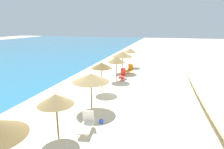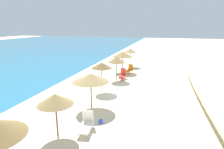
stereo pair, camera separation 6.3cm
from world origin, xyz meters
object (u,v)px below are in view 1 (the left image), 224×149
at_px(beach_umbrella_4, 116,60).
at_px(beach_ball, 101,121).
at_px(lounge_chair_0, 87,124).
at_px(beach_umbrella_3, 102,65).
at_px(lounge_chair_2, 129,69).
at_px(beach_umbrella_5, 122,54).
at_px(beach_umbrella_2, 91,78).
at_px(beach_umbrella_6, 130,50).
at_px(beach_umbrella_1, 56,99).
at_px(lounge_chair_3, 122,75).

height_order(beach_umbrella_4, beach_ball, beach_umbrella_4).
bearing_deg(lounge_chair_0, beach_umbrella_3, -87.79).
relative_size(lounge_chair_0, beach_ball, 5.45).
bearing_deg(beach_ball, lounge_chair_2, 3.31).
xyz_separation_m(beach_umbrella_4, beach_umbrella_5, (3.90, 0.22, 0.02)).
distance_m(beach_umbrella_2, beach_umbrella_6, 15.39).
height_order(lounge_chair_0, lounge_chair_2, lounge_chair_2).
distance_m(beach_umbrella_1, lounge_chair_0, 2.39).
bearing_deg(beach_umbrella_5, lounge_chair_2, -102.65).
xyz_separation_m(beach_umbrella_4, lounge_chair_2, (3.68, -0.77, -1.88)).
height_order(beach_umbrella_3, beach_umbrella_4, beach_umbrella_3).
bearing_deg(beach_umbrella_4, lounge_chair_2, -11.89).
height_order(beach_umbrella_1, beach_umbrella_5, beach_umbrella_5).
relative_size(beach_umbrella_2, lounge_chair_2, 1.77).
bearing_deg(lounge_chair_2, beach_umbrella_5, 3.72).
bearing_deg(beach_umbrella_3, beach_umbrella_5, -1.04).
height_order(lounge_chair_0, lounge_chair_3, lounge_chair_3).
bearing_deg(beach_umbrella_2, beach_umbrella_3, 7.19).
relative_size(beach_umbrella_5, beach_ball, 9.16).
bearing_deg(lounge_chair_2, lounge_chair_3, 101.99).
height_order(beach_umbrella_4, beach_umbrella_6, beach_umbrella_6).
bearing_deg(lounge_chair_3, lounge_chair_2, -98.38).
bearing_deg(lounge_chair_0, beach_umbrella_5, -94.39).
height_order(beach_umbrella_2, beach_umbrella_4, beach_umbrella_4).
bearing_deg(beach_umbrella_4, beach_umbrella_2, -179.12).
bearing_deg(beach_umbrella_1, beach_umbrella_4, -1.32).
distance_m(beach_umbrella_5, lounge_chair_0, 14.74).
height_order(beach_umbrella_6, beach_ball, beach_umbrella_6).
xyz_separation_m(beach_umbrella_2, beach_ball, (-1.99, -1.43, -2.21)).
relative_size(beach_umbrella_3, beach_ball, 9.17).
bearing_deg(beach_umbrella_6, beach_umbrella_3, 177.94).
bearing_deg(beach_umbrella_5, beach_umbrella_1, 179.81).
bearing_deg(lounge_chair_0, beach_umbrella_1, 28.67).
height_order(beach_umbrella_4, beach_umbrella_5, beach_umbrella_5).
distance_m(beach_umbrella_3, lounge_chair_0, 7.20).
relative_size(beach_umbrella_4, lounge_chair_3, 1.62).
bearing_deg(lounge_chair_2, beach_ball, 109.68).
distance_m(beach_umbrella_2, lounge_chair_3, 8.58).
relative_size(beach_umbrella_3, lounge_chair_0, 1.68).
xyz_separation_m(beach_umbrella_3, lounge_chair_3, (4.58, -0.91, -1.97)).
relative_size(beach_umbrella_5, lounge_chair_0, 1.68).
height_order(beach_umbrella_1, beach_umbrella_2, beach_umbrella_2).
xyz_separation_m(beach_umbrella_1, beach_ball, (2.00, -1.82, -2.04)).
distance_m(lounge_chair_2, beach_ball, 13.36).
xyz_separation_m(beach_umbrella_3, lounge_chair_0, (-6.78, -1.37, -2.02)).
xyz_separation_m(beach_umbrella_1, beach_umbrella_2, (3.99, -0.39, 0.16)).
bearing_deg(lounge_chair_2, beach_umbrella_6, -63.59).
xyz_separation_m(beach_umbrella_3, beach_ball, (-5.77, -1.91, -2.31)).
distance_m(beach_umbrella_4, beach_umbrella_5, 3.91).
bearing_deg(beach_umbrella_3, beach_umbrella_1, -179.33).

